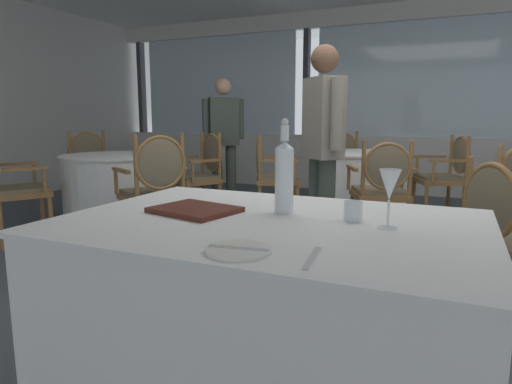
{
  "coord_description": "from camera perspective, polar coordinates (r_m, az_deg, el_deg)",
  "views": [
    {
      "loc": [
        0.63,
        -3.19,
        1.13
      ],
      "look_at": [
        -0.05,
        -1.66,
        0.85
      ],
      "focal_mm": 31.58,
      "sensor_mm": 36.0,
      "label": 1
    }
  ],
  "objects": [
    {
      "name": "dining_chair_3_2",
      "position": [
        4.12,
        15.72,
        0.97
      ],
      "size": [
        0.64,
        0.61,
        0.93
      ],
      "rotation": [
        0.0,
        0.0,
        8.26
      ],
      "color": "olive",
      "rests_on": "ground_plane"
    },
    {
      "name": "menu_book",
      "position": [
        1.81,
        -7.76,
        -2.24
      ],
      "size": [
        0.36,
        0.32,
        0.02
      ],
      "primitive_type": "cube",
      "rotation": [
        0.0,
        0.0,
        -0.23
      ],
      "color": "#512319",
      "rests_on": "foreground_table"
    },
    {
      "name": "foreground_table",
      "position": [
        1.79,
        1.66,
        -15.39
      ],
      "size": [
        1.54,
        1.07,
        0.76
      ],
      "color": "white",
      "rests_on": "ground_plane"
    },
    {
      "name": "background_table_1",
      "position": [
        4.81,
        -17.05,
        0.06
      ],
      "size": [
        1.1,
        1.1,
        0.76
      ],
      "color": "white",
      "rests_on": "ground_plane"
    },
    {
      "name": "dining_chair_1_1",
      "position": [
        4.59,
        -28.73,
        1.02
      ],
      "size": [
        0.65,
        0.63,
        0.92
      ],
      "rotation": [
        0.0,
        0.0,
        7.32
      ],
      "color": "olive",
      "rests_on": "ground_plane"
    },
    {
      "name": "dining_chair_1_2",
      "position": [
        3.87,
        -12.64,
        1.13
      ],
      "size": [
        0.63,
        0.65,
        1.0
      ],
      "rotation": [
        0.0,
        0.0,
        8.89
      ],
      "color": "olive",
      "rests_on": "ground_plane"
    },
    {
      "name": "diner_person_0",
      "position": [
        5.67,
        -4.13,
        7.17
      ],
      "size": [
        0.43,
        0.39,
        1.6
      ],
      "rotation": [
        0.0,
        0.0,
        5.42
      ],
      "color": "#424C42",
      "rests_on": "ground_plane"
    },
    {
      "name": "dining_chair_3_0",
      "position": [
        5.99,
        10.91,
        3.85
      ],
      "size": [
        0.64,
        0.61,
        0.95
      ],
      "rotation": [
        0.0,
        0.0,
        5.12
      ],
      "color": "olive",
      "rests_on": "ground_plane"
    },
    {
      "name": "background_table_3",
      "position": [
        5.07,
        12.79,
        0.7
      ],
      "size": [
        1.08,
        1.08,
        0.76
      ],
      "color": "white",
      "rests_on": "ground_plane"
    },
    {
      "name": "dining_chair_1_0",
      "position": [
        5.72,
        -20.23,
        3.19
      ],
      "size": [
        0.63,
        0.65,
        0.97
      ],
      "rotation": [
        0.0,
        0.0,
        5.74
      ],
      "color": "olive",
      "rests_on": "ground_plane"
    },
    {
      "name": "dining_chair_3_1",
      "position": [
        4.93,
        1.83,
        2.72
      ],
      "size": [
        0.61,
        0.64,
        0.93
      ],
      "rotation": [
        0.0,
        0.0,
        6.69
      ],
      "color": "olive",
      "rests_on": "ground_plane"
    },
    {
      "name": "side_plate",
      "position": [
        1.28,
        -2.25,
        -7.36
      ],
      "size": [
        0.19,
        0.19,
        0.01
      ],
      "primitive_type": "cylinder",
      "color": "silver",
      "rests_on": "foreground_table"
    },
    {
      "name": "dinner_fork",
      "position": [
        1.23,
        7.13,
        -8.26
      ],
      "size": [
        0.04,
        0.2,
        0.0
      ],
      "primitive_type": "cube",
      "rotation": [
        0.0,
        0.0,
        1.68
      ],
      "color": "silver",
      "rests_on": "foreground_table"
    },
    {
      "name": "window_wall_far",
      "position": [
        6.97,
        19.05,
        8.62
      ],
      "size": [
        10.16,
        0.14,
        2.72
      ],
      "color": "silver",
      "rests_on": "ground_plane"
    },
    {
      "name": "ground_plane",
      "position": [
        3.44,
        12.3,
        -9.96
      ],
      "size": [
        13.2,
        13.2,
        0.0
      ],
      "primitive_type": "plane",
      "color": "#4C5156"
    },
    {
      "name": "dining_chair_1_3",
      "position": [
        5.17,
        -6.79,
        2.99
      ],
      "size": [
        0.65,
        0.63,
        0.96
      ],
      "rotation": [
        0.0,
        0.0,
        10.46
      ],
      "color": "olive",
      "rests_on": "ground_plane"
    },
    {
      "name": "dining_chair_0_0",
      "position": [
        2.64,
        29.62,
        -4.51
      ],
      "size": [
        0.64,
        0.66,
        0.92
      ],
      "rotation": [
        0.0,
        0.0,
        6.88
      ],
      "color": "olive",
      "rests_on": "ground_plane"
    },
    {
      "name": "diner_person_1",
      "position": [
        3.53,
        8.46,
        6.44
      ],
      "size": [
        0.39,
        0.42,
        1.67
      ],
      "rotation": [
        0.0,
        0.0,
        3.87
      ],
      "color": "#424C42",
      "rests_on": "ground_plane"
    },
    {
      "name": "water_bottle",
      "position": [
        1.77,
        3.6,
        2.2
      ],
      "size": [
        0.07,
        0.07,
        0.37
      ],
      "color": "white",
      "rests_on": "foreground_table"
    },
    {
      "name": "water_tumbler",
      "position": [
        1.69,
        12.21,
        -2.34
      ],
      "size": [
        0.07,
        0.07,
        0.07
      ],
      "primitive_type": "cylinder",
      "color": "white",
      "rests_on": "foreground_table"
    },
    {
      "name": "wine_glass",
      "position": [
        1.58,
        16.57,
        0.71
      ],
      "size": [
        0.07,
        0.07,
        0.2
      ],
      "color": "white",
      "rests_on": "foreground_table"
    },
    {
      "name": "butter_knife",
      "position": [
        1.28,
        -2.25,
        -7.13
      ],
      "size": [
        0.18,
        0.04,
        0.0
      ],
      "primitive_type": "cube",
      "rotation": [
        0.0,
        0.0,
        0.15
      ],
      "color": "silver",
      "rests_on": "foreground_table"
    },
    {
      "name": "dining_chair_3_3",
      "position": [
        5.34,
        23.07,
        2.51
      ],
      "size": [
        0.61,
        0.64,
        0.94
      ],
      "rotation": [
        0.0,
        0.0,
        9.84
      ],
      "color": "olive",
      "rests_on": "ground_plane"
    }
  ]
}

